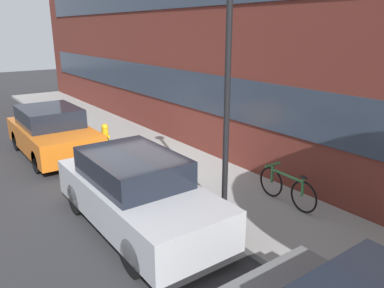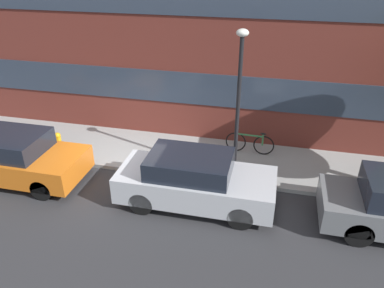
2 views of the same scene
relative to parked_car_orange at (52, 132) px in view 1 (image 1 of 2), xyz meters
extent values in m
plane|color=#2B2B2D|center=(2.65, 1.05, -0.72)|extent=(56.00, 56.00, 0.00)
cube|color=gray|center=(2.65, 2.34, -0.66)|extent=(28.00, 2.59, 0.12)
cube|color=maroon|center=(2.65, 4.09, 3.66)|extent=(28.00, 0.90, 8.75)
cube|color=#2D3847|center=(2.65, 3.62, 1.21)|extent=(25.76, 0.04, 1.10)
cube|color=#D16619|center=(0.04, 0.00, -0.14)|extent=(3.92, 1.76, 0.69)
cube|color=black|center=(-0.12, 0.00, 0.47)|extent=(2.04, 1.55, 0.53)
cylinder|color=black|center=(1.25, 0.79, -0.41)|extent=(0.62, 0.18, 0.62)
cylinder|color=black|center=(1.25, -0.79, -0.41)|extent=(0.62, 0.18, 0.62)
cylinder|color=black|center=(-1.18, 0.79, -0.41)|extent=(0.62, 0.18, 0.62)
cylinder|color=black|center=(-1.18, -0.79, -0.41)|extent=(0.62, 0.18, 0.62)
cube|color=#B2B5BA|center=(5.38, 0.00, -0.12)|extent=(4.11, 1.67, 0.71)
cube|color=black|center=(5.22, 0.00, 0.49)|extent=(2.14, 1.47, 0.51)
cylinder|color=black|center=(6.66, 0.75, -0.40)|extent=(0.64, 0.18, 0.64)
cylinder|color=black|center=(6.66, -0.75, -0.40)|extent=(0.64, 0.18, 0.64)
cylinder|color=black|center=(4.11, 0.75, -0.40)|extent=(0.64, 0.18, 0.64)
cylinder|color=black|center=(4.11, -0.75, -0.40)|extent=(0.64, 0.18, 0.64)
cylinder|color=gold|center=(0.45, 1.49, -0.58)|extent=(0.30, 0.30, 0.04)
cylinder|color=gold|center=(0.45, 1.49, -0.29)|extent=(0.21, 0.21, 0.54)
sphere|color=gold|center=(0.45, 1.49, 0.02)|extent=(0.22, 0.22, 0.22)
cylinder|color=gold|center=(0.26, 1.49, -0.23)|extent=(0.17, 0.08, 0.08)
cylinder|color=gold|center=(0.64, 1.49, -0.23)|extent=(0.17, 0.08, 0.08)
torus|color=black|center=(6.07, 2.93, -0.26)|extent=(0.67, 0.07, 0.67)
torus|color=black|center=(6.98, 2.89, -0.26)|extent=(0.67, 0.07, 0.67)
cylinder|color=#33723F|center=(6.53, 2.91, 0.04)|extent=(0.87, 0.10, 0.06)
cylinder|color=#33723F|center=(6.94, 2.89, -0.07)|extent=(0.06, 0.06, 0.38)
cylinder|color=#33723F|center=(6.09, 2.93, -0.07)|extent=(0.06, 0.06, 0.38)
ellipsoid|color=black|center=(6.94, 2.89, 0.15)|extent=(0.20, 0.09, 0.05)
cylinder|color=#33723F|center=(6.09, 2.93, 0.15)|extent=(0.07, 0.44, 0.05)
cylinder|color=black|center=(6.22, 1.44, 1.43)|extent=(0.11, 0.11, 4.06)
camera|label=1|loc=(11.21, -2.97, 2.98)|focal=35.00mm
camera|label=2|loc=(7.15, -8.01, 5.48)|focal=35.00mm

